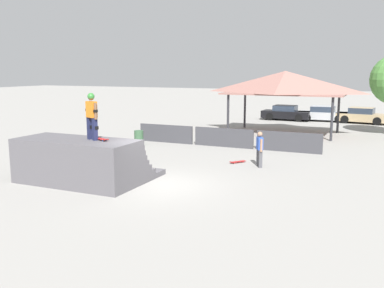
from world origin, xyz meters
TOP-DOWN VIEW (x-y plane):
  - ground_plane at (0.00, 0.00)m, footprint 160.00×160.00m
  - quarter_pipe_ramp at (-2.82, -0.64)m, footprint 4.73×3.67m
  - skater_on_deck at (-2.19, -0.75)m, footprint 0.74×0.43m
  - skateboard_on_deck at (-1.79, -0.75)m, footprint 0.78×0.47m
  - bystander_walking at (2.72, 4.64)m, footprint 0.41×0.60m
  - skateboard_on_ground at (1.58, 5.01)m, footprint 0.64×0.79m
  - barrier_fence at (-0.46, 8.72)m, footprint 10.72×0.12m
  - pavilion_shelter at (1.47, 15.18)m, footprint 7.80×4.39m
  - trash_bin at (-5.05, 7.20)m, footprint 0.52×0.52m
  - parked_car_black at (-0.06, 23.16)m, footprint 4.11×1.79m
  - parked_car_silver at (2.99, 23.71)m, footprint 4.13×1.79m
  - parked_car_tan at (6.05, 23.43)m, footprint 4.17×2.14m

SIDE VIEW (x-z plane):
  - ground_plane at x=0.00m, z-range 0.00..0.00m
  - skateboard_on_ground at x=1.58m, z-range 0.01..0.10m
  - trash_bin at x=-5.05m, z-range 0.00..0.85m
  - barrier_fence at x=-0.46m, z-range 0.00..1.05m
  - parked_car_tan at x=6.05m, z-range -0.04..1.24m
  - parked_car_black at x=-0.06m, z-range -0.04..1.24m
  - parked_car_silver at x=2.99m, z-range -0.04..1.24m
  - quarter_pipe_ramp at x=-2.82m, z-range -0.09..1.60m
  - bystander_walking at x=2.72m, z-range 0.09..1.67m
  - skateboard_on_deck at x=-1.79m, z-range 1.71..1.79m
  - skater_on_deck at x=-2.19m, z-range 1.82..3.56m
  - pavilion_shelter at x=1.47m, z-range 1.32..5.51m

